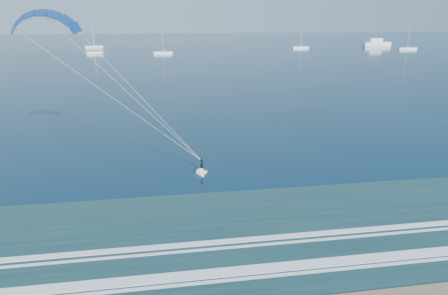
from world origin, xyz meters
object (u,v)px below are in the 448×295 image
at_px(kitesurfer_rig, 127,92).
at_px(sailboat_1, 95,53).
at_px(motor_yacht, 376,43).
at_px(sailboat_4, 300,47).
at_px(sailboat_5, 407,48).
at_px(sailboat_3, 163,53).
at_px(sailboat_2, 94,47).

bearing_deg(kitesurfer_rig, sailboat_1, 99.53).
bearing_deg(motor_yacht, kitesurfer_rig, -124.98).
relative_size(motor_yacht, sailboat_4, 1.35).
relative_size(motor_yacht, sailboat_1, 1.62).
relative_size(motor_yacht, sailboat_5, 1.23).
distance_m(sailboat_3, sailboat_5, 134.46).
bearing_deg(sailboat_4, kitesurfer_rig, -114.47).
xyz_separation_m(sailboat_1, sailboat_3, (33.02, -5.98, 0.01)).
bearing_deg(sailboat_1, sailboat_2, 98.78).
relative_size(kitesurfer_rig, sailboat_1, 1.89).
relative_size(kitesurfer_rig, motor_yacht, 1.17).
bearing_deg(sailboat_5, sailboat_1, -179.80).
height_order(motor_yacht, sailboat_5, sailboat_5).
height_order(kitesurfer_rig, sailboat_2, kitesurfer_rig).
bearing_deg(sailboat_3, sailboat_5, 2.80).
height_order(kitesurfer_rig, motor_yacht, kitesurfer_rig).
xyz_separation_m(kitesurfer_rig, sailboat_1, (-27.87, 165.93, -9.08)).
relative_size(sailboat_2, sailboat_3, 1.06).
height_order(sailboat_1, sailboat_4, sailboat_4).
xyz_separation_m(sailboat_1, sailboat_4, (111.66, 18.17, 0.01)).
xyz_separation_m(kitesurfer_rig, sailboat_2, (-34.41, 208.24, -9.07)).
distance_m(sailboat_1, sailboat_4, 113.13).
distance_m(sailboat_2, sailboat_3, 62.42).
bearing_deg(sailboat_1, sailboat_3, -10.26).
distance_m(kitesurfer_rig, sailboat_1, 168.50).
xyz_separation_m(kitesurfer_rig, motor_yacht, (137.19, 196.04, -7.89)).
relative_size(kitesurfer_rig, sailboat_5, 1.43).
xyz_separation_m(motor_yacht, sailboat_4, (-53.40, -11.95, -1.18)).
distance_m(kitesurfer_rig, motor_yacht, 239.41).
relative_size(sailboat_3, sailboat_4, 0.98).
relative_size(motor_yacht, sailboat_3, 1.38).
xyz_separation_m(sailboat_1, sailboat_2, (-6.54, 42.31, 0.01)).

